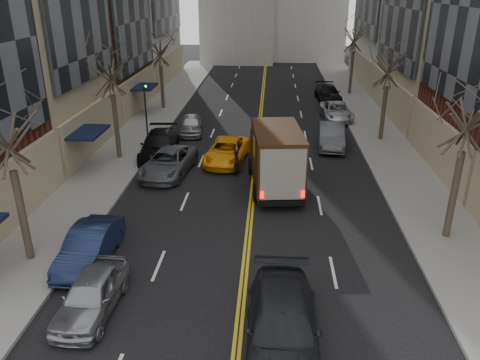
# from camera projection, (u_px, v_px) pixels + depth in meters

# --- Properties ---
(sidewalk_left) EXTENTS (4.00, 66.00, 0.15)m
(sidewalk_left) POSITION_uv_depth(u_px,v_px,m) (144.00, 127.00, 36.66)
(sidewalk_left) COLOR slate
(sidewalk_left) RESTS_ON ground
(sidewalk_right) EXTENTS (4.00, 66.00, 0.15)m
(sidewalk_right) POSITION_uv_depth(u_px,v_px,m) (377.00, 132.00, 35.55)
(sidewalk_right) COLOR slate
(sidewalk_right) RESTS_ON ground
(tree_lf_near) EXTENTS (3.20, 3.20, 8.41)m
(tree_lf_near) POSITION_uv_depth(u_px,v_px,m) (1.00, 113.00, 16.79)
(tree_lf_near) COLOR #382D23
(tree_lf_near) RESTS_ON sidewalk_left
(tree_lf_mid) EXTENTS (3.20, 3.20, 8.91)m
(tree_lf_mid) POSITION_uv_depth(u_px,v_px,m) (109.00, 55.00, 27.67)
(tree_lf_mid) COLOR #382D23
(tree_lf_mid) RESTS_ON sidewalk_left
(tree_lf_far) EXTENTS (3.20, 3.20, 8.12)m
(tree_lf_far) POSITION_uv_depth(u_px,v_px,m) (159.00, 40.00, 39.84)
(tree_lf_far) COLOR #382D23
(tree_lf_far) RESTS_ON sidewalk_left
(tree_rt_near) EXTENTS (3.20, 3.20, 8.71)m
(tree_rt_near) POSITION_uv_depth(u_px,v_px,m) (473.00, 95.00, 18.37)
(tree_rt_near) COLOR #382D23
(tree_rt_near) RESTS_ON sidewalk_right
(tree_rt_mid) EXTENTS (3.20, 3.20, 8.32)m
(tree_rt_mid) POSITION_uv_depth(u_px,v_px,m) (391.00, 53.00, 31.34)
(tree_rt_mid) COLOR #382D23
(tree_rt_mid) RESTS_ON sidewalk_right
(tree_rt_far) EXTENTS (3.20, 3.20, 9.11)m
(tree_rt_far) POSITION_uv_depth(u_px,v_px,m) (356.00, 25.00, 44.90)
(tree_rt_far) COLOR #382D23
(tree_rt_far) RESTS_ON sidewalk_right
(traffic_signal) EXTENTS (0.29, 0.26, 4.70)m
(traffic_signal) POSITION_uv_depth(u_px,v_px,m) (146.00, 109.00, 30.89)
(traffic_signal) COLOR black
(traffic_signal) RESTS_ON sidewalk_left
(ups_truck) EXTENTS (3.17, 6.65, 3.52)m
(ups_truck) POSITION_uv_depth(u_px,v_px,m) (276.00, 158.00, 25.36)
(ups_truck) COLOR black
(ups_truck) RESTS_ON ground
(observer_sedan) EXTENTS (2.33, 5.66, 1.64)m
(observer_sedan) POSITION_uv_depth(u_px,v_px,m) (282.00, 327.00, 14.33)
(observer_sedan) COLOR black
(observer_sedan) RESTS_ON ground
(taxi) EXTENTS (2.87, 5.23, 1.39)m
(taxi) POSITION_uv_depth(u_px,v_px,m) (227.00, 151.00, 29.57)
(taxi) COLOR #FFA20A
(taxi) RESTS_ON ground
(pedestrian) EXTENTS (0.56, 0.68, 1.59)m
(pedestrian) POSITION_uv_depth(u_px,v_px,m) (237.00, 163.00, 27.37)
(pedestrian) COLOR black
(pedestrian) RESTS_ON ground
(parked_lf_a) EXTENTS (1.79, 4.17, 1.40)m
(parked_lf_a) POSITION_uv_depth(u_px,v_px,m) (92.00, 294.00, 16.01)
(parked_lf_a) COLOR #929399
(parked_lf_a) RESTS_ON ground
(parked_lf_b) EXTENTS (1.63, 4.46, 1.46)m
(parked_lf_b) POSITION_uv_depth(u_px,v_px,m) (90.00, 246.00, 18.87)
(parked_lf_b) COLOR #111A38
(parked_lf_b) RESTS_ON ground
(parked_lf_c) EXTENTS (3.00, 5.46, 1.45)m
(parked_lf_c) POSITION_uv_depth(u_px,v_px,m) (168.00, 162.00, 27.67)
(parked_lf_c) COLOR #505459
(parked_lf_c) RESTS_ON ground
(parked_lf_d) EXTENTS (2.75, 5.70, 1.60)m
(parked_lf_d) POSITION_uv_depth(u_px,v_px,m) (159.00, 145.00, 30.32)
(parked_lf_d) COLOR black
(parked_lf_d) RESTS_ON ground
(parked_lf_e) EXTENTS (2.12, 4.19, 1.37)m
(parked_lf_e) POSITION_uv_depth(u_px,v_px,m) (191.00, 124.00, 35.16)
(parked_lf_e) COLOR #9B9EA2
(parked_lf_e) RESTS_ON ground
(parked_rt_a) EXTENTS (2.05, 4.90, 1.57)m
(parked_rt_a) POSITION_uv_depth(u_px,v_px,m) (331.00, 136.00, 32.23)
(parked_rt_a) COLOR #4A4E52
(parked_rt_a) RESTS_ON ground
(parked_rt_b) EXTENTS (2.52, 5.07, 1.38)m
(parked_rt_b) POSITION_uv_depth(u_px,v_px,m) (336.00, 111.00, 38.76)
(parked_rt_b) COLOR #B8BCC1
(parked_rt_b) RESTS_ON ground
(parked_rt_c) EXTENTS (2.41, 5.22, 1.48)m
(parked_rt_c) POSITION_uv_depth(u_px,v_px,m) (328.00, 93.00, 44.76)
(parked_rt_c) COLOR black
(parked_rt_c) RESTS_ON ground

